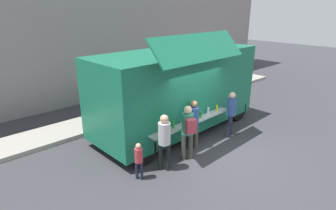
% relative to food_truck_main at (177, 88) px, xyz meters
% --- Properties ---
extents(ground_plane, '(60.00, 60.00, 0.00)m').
position_rel_food_truck_main_xyz_m(ground_plane, '(-0.29, -2.11, -1.66)').
color(ground_plane, '#38383D').
extents(curb_strip, '(28.00, 1.60, 0.15)m').
position_rel_food_truck_main_xyz_m(curb_strip, '(-4.00, 2.62, -1.58)').
color(curb_strip, '#9E998E').
rests_on(curb_strip, ground).
extents(building_behind, '(32.00, 2.40, 9.03)m').
position_rel_food_truck_main_xyz_m(building_behind, '(-3.00, 6.52, 2.86)').
color(building_behind, gray).
rests_on(building_behind, ground).
extents(food_truck_main, '(6.56, 3.31, 3.75)m').
position_rel_food_truck_main_xyz_m(food_truck_main, '(0.00, 0.00, 0.00)').
color(food_truck_main, '#197150').
rests_on(food_truck_main, ground).
extents(trash_bin, '(0.60, 0.60, 1.02)m').
position_rel_food_truck_main_xyz_m(trash_bin, '(4.07, 2.32, -1.15)').
color(trash_bin, '#2F5C38').
rests_on(trash_bin, ground).
extents(customer_front_ordering, '(0.34, 0.34, 1.69)m').
position_rel_food_truck_main_xyz_m(customer_front_ordering, '(-0.64, -1.43, -0.65)').
color(customer_front_ordering, '#4D4A3F').
rests_on(customer_front_ordering, ground).
extents(customer_mid_with_backpack, '(0.47, 0.58, 1.76)m').
position_rel_food_truck_main_xyz_m(customer_mid_with_backpack, '(-1.32, -1.83, -0.58)').
color(customer_mid_with_backpack, '#4A483F').
rests_on(customer_mid_with_backpack, ground).
extents(customer_rear_waiting, '(0.35, 0.35, 1.72)m').
position_rel_food_truck_main_xyz_m(customer_rear_waiting, '(-2.23, -1.79, -0.63)').
color(customer_rear_waiting, black).
rests_on(customer_rear_waiting, ground).
extents(customer_extra_browsing, '(0.34, 0.34, 1.69)m').
position_rel_food_truck_main_xyz_m(customer_extra_browsing, '(1.03, -1.72, -0.65)').
color(customer_extra_browsing, '#1D2237').
rests_on(customer_extra_browsing, ground).
extents(child_near_queue, '(0.22, 0.22, 1.09)m').
position_rel_food_truck_main_xyz_m(child_near_queue, '(-3.06, -1.67, -1.00)').
color(child_near_queue, '#1D2237').
rests_on(child_near_queue, ground).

